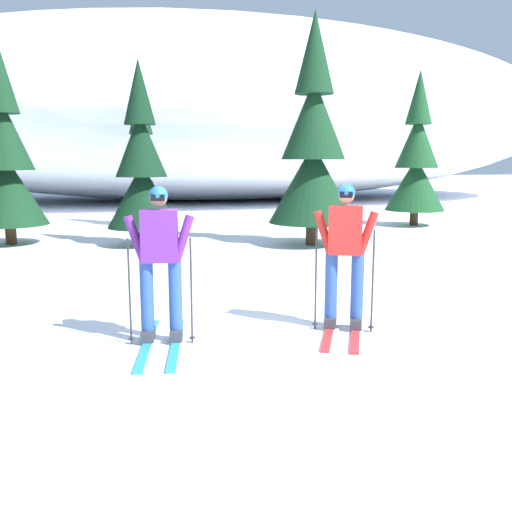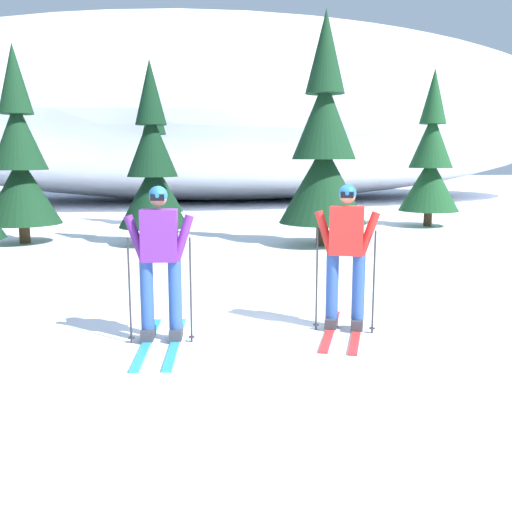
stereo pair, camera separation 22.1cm
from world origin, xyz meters
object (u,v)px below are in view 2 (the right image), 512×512
Objects in this scene: pine_tree_center_left at (20,162)px; pine_tree_center_right at (155,168)px; pine_tree_far_right at (431,161)px; pine_tree_center at (152,169)px; skier_red_jacket at (346,255)px; pine_tree_right at (324,150)px; skier_purple_jacket at (160,262)px.

pine_tree_center_left is 4.66m from pine_tree_center_right.
pine_tree_center_left reaches higher than pine_tree_center_right.
pine_tree_far_right is at bearing 7.46° from pine_tree_center_left.
pine_tree_far_right reaches higher than pine_tree_center.
skier_red_jacket is 0.33× the size of pine_tree_right.
skier_purple_jacket is 0.34× the size of pine_tree_right.
pine_tree_right is at bearing -144.05° from pine_tree_far_right.
skier_purple_jacket is 7.89m from pine_tree_right.
pine_tree_center_left is at bearing -134.48° from pine_tree_center_right.
pine_tree_center_left is at bearing 110.64° from skier_purple_jacket.
skier_purple_jacket is at bearing -69.36° from pine_tree_center_left.
pine_tree_far_right is (8.35, 2.36, 0.16)m from pine_tree_center.
pine_tree_center is (3.15, -0.85, -0.17)m from pine_tree_center_left.
pine_tree_center_right is 0.90× the size of pine_tree_far_right.
pine_tree_center reaches higher than skier_purple_jacket.
pine_tree_right is (3.97, 6.69, 1.35)m from skier_purple_jacket.
pine_tree_right is (3.97, -0.82, 0.45)m from pine_tree_center.
skier_purple_jacket is 0.39× the size of pine_tree_far_right.
pine_tree_far_right is at bearing 15.77° from pine_tree_center.
pine_tree_center_left reaches higher than skier_red_jacket.
pine_tree_center is 1.02× the size of pine_tree_center_right.
pine_tree_center_left is 1.01× the size of pine_tree_far_right.
pine_tree_center_right is 8.44m from pine_tree_far_right.
pine_tree_center_right is (0.11, 11.68, 0.87)m from skier_purple_jacket.
pine_tree_center_right is at bearing 100.09° from skier_red_jacket.
skier_red_jacket is at bearing -104.95° from pine_tree_right.
skier_purple_jacket is 12.97m from pine_tree_far_right.
pine_tree_center_right is at bearing 45.52° from pine_tree_center_left.
skier_red_jacket is at bearing -79.91° from pine_tree_center_right.
pine_tree_center_right reaches higher than skier_purple_jacket.
pine_tree_right reaches higher than pine_tree_center.
pine_tree_center_left is at bearing -172.54° from pine_tree_far_right.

